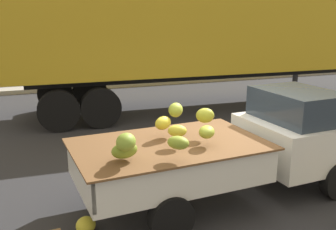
% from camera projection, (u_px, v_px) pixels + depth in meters
% --- Properties ---
extents(ground, '(220.00, 220.00, 0.00)m').
position_uv_depth(ground, '(214.00, 191.00, 6.67)').
color(ground, '#28282B').
extents(curb_strip, '(80.00, 0.80, 0.16)m').
position_uv_depth(curb_strip, '(106.00, 85.00, 15.97)').
color(curb_strip, gray).
rests_on(curb_strip, ground).
extents(pickup_truck, '(5.22, 2.14, 1.70)m').
position_uv_depth(pickup_truck, '(276.00, 139.00, 6.65)').
color(pickup_truck, silver).
rests_on(pickup_truck, ground).
extents(semi_trailer, '(12.06, 2.87, 3.95)m').
position_uv_depth(semi_trailer, '(207.00, 28.00, 11.88)').
color(semi_trailer, gold).
rests_on(semi_trailer, ground).
extents(fallen_banana_bunch_near_tailgate, '(0.35, 0.40, 0.22)m').
position_uv_depth(fallen_banana_bunch_near_tailgate, '(86.00, 225.00, 5.40)').
color(fallen_banana_bunch_near_tailgate, gold).
rests_on(fallen_banana_bunch_near_tailgate, ground).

